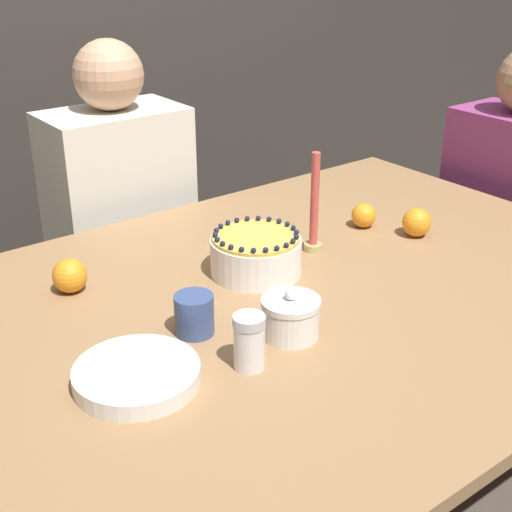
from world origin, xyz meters
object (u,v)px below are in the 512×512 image
(cake, at_px, (256,254))
(sugar_bowl, at_px, (291,317))
(person_man_blue_shirt, at_px, (125,262))
(sugar_shaker, at_px, (249,342))
(person_woman_floral, at_px, (504,247))
(candle, at_px, (314,213))

(cake, relative_size, sugar_bowl, 1.79)
(sugar_bowl, bearing_deg, person_man_blue_shirt, 83.12)
(sugar_shaker, distance_m, person_woman_floral, 1.38)
(sugar_bowl, relative_size, person_woman_floral, 0.10)
(sugar_bowl, bearing_deg, sugar_shaker, -163.10)
(sugar_bowl, xyz_separation_m, candle, (0.30, 0.27, 0.06))
(cake, height_order, person_woman_floral, person_woman_floral)
(person_man_blue_shirt, xyz_separation_m, person_woman_floral, (1.06, -0.62, -0.02))
(candle, height_order, person_woman_floral, person_woman_floral)
(cake, distance_m, person_woman_floral, 1.10)
(sugar_shaker, relative_size, candle, 0.42)
(cake, relative_size, sugar_shaker, 1.98)
(cake, bearing_deg, person_woman_floral, 2.07)
(person_man_blue_shirt, bearing_deg, candle, 106.09)
(person_woman_floral, bearing_deg, sugar_shaker, 104.39)
(candle, bearing_deg, person_man_blue_shirt, 106.09)
(sugar_shaker, distance_m, candle, 0.53)
(candle, bearing_deg, sugar_shaker, -144.17)
(sugar_bowl, distance_m, sugar_shaker, 0.14)
(cake, bearing_deg, sugar_bowl, -113.91)
(candle, distance_m, person_man_blue_shirt, 0.75)
(sugar_shaker, bearing_deg, person_man_blue_shirt, 75.96)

